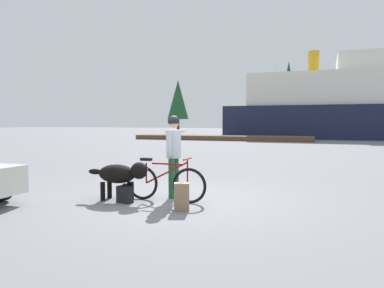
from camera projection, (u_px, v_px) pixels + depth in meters
ground_plane at (174, 200)px, 7.46m from camera, size 160.00×160.00×0.00m
bicycle at (164, 183)px, 7.28m from camera, size 1.79×0.44×0.91m
person_cyclist at (174, 148)px, 7.66m from camera, size 0.32×0.53×1.78m
dog at (121, 174)px, 7.34m from camera, size 1.39×0.46×0.82m
backpack at (182, 197)px, 6.55m from camera, size 0.33×0.29×0.51m
handbag_pannier at (125, 194)px, 7.18m from camera, size 0.35×0.25×0.34m
dock_pier at (221, 138)px, 31.80m from camera, size 15.86×2.80×0.40m
ferry_boat at (342, 107)px, 35.20m from camera, size 22.02×8.56×8.78m
sailboat_moored at (275, 133)px, 34.97m from camera, size 7.23×2.02×7.22m
pine_tree_far_left at (178, 100)px, 59.76m from camera, size 3.59×3.59×8.66m
pine_tree_center at (329, 93)px, 53.19m from camera, size 2.83×2.83×9.61m
pine_tree_mid_back at (288, 90)px, 58.10m from camera, size 3.35×3.35×11.58m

